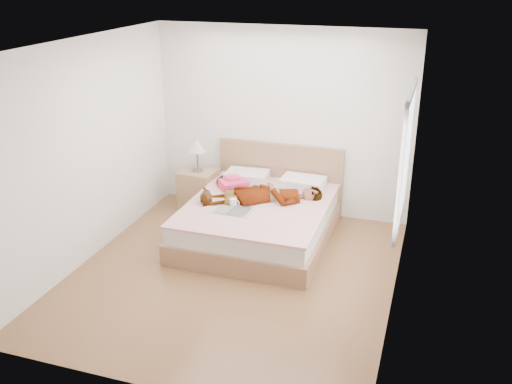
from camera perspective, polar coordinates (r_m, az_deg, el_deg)
ground at (r=6.66m, az=-2.30°, el=-8.21°), size 4.00×4.00×0.00m
woman at (r=7.31m, az=0.72°, el=0.03°), size 1.68×1.15×0.22m
hair at (r=7.90m, az=-2.25°, el=1.23°), size 0.53×0.62×0.08m
phone at (r=7.78m, az=-1.90°, el=2.00°), size 0.08×0.10×0.05m
room_shell at (r=5.99m, az=14.69°, el=3.25°), size 4.00×4.00×4.00m
bed at (r=7.41m, az=0.45°, el=-2.54°), size 1.80×2.08×1.00m
towel at (r=7.70m, az=-2.29°, el=0.92°), size 0.45×0.45×0.19m
magazine at (r=7.01m, az=-2.39°, el=-1.84°), size 0.49×0.34×0.03m
coffee_mug at (r=7.12m, az=-2.26°, el=-1.08°), size 0.13×0.09×0.10m
plush_toy at (r=7.28m, az=-5.00°, el=-0.44°), size 0.21×0.27×0.14m
nightstand at (r=8.21m, az=-5.76°, el=0.47°), size 0.53×0.48×1.07m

